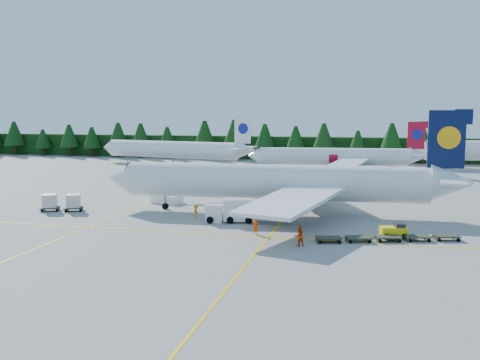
% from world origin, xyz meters
% --- Properties ---
extents(ground, '(320.00, 320.00, 0.00)m').
position_xyz_m(ground, '(0.00, 0.00, 0.00)').
color(ground, gray).
rests_on(ground, ground).
extents(taxi_stripe_a, '(0.25, 120.00, 0.01)m').
position_xyz_m(taxi_stripe_a, '(-14.00, 20.00, 0.01)').
color(taxi_stripe_a, yellow).
rests_on(taxi_stripe_a, ground).
extents(taxi_stripe_b, '(0.25, 120.00, 0.01)m').
position_xyz_m(taxi_stripe_b, '(6.00, 20.00, 0.01)').
color(taxi_stripe_b, yellow).
rests_on(taxi_stripe_b, ground).
extents(taxi_stripe_cross, '(80.00, 0.25, 0.01)m').
position_xyz_m(taxi_stripe_cross, '(0.00, -6.00, 0.01)').
color(taxi_stripe_cross, yellow).
rests_on(taxi_stripe_cross, ground).
extents(treeline_hedge, '(220.00, 4.00, 6.00)m').
position_xyz_m(treeline_hedge, '(0.00, 82.00, 3.00)').
color(treeline_hedge, black).
rests_on(treeline_hedge, ground).
extents(airliner_navy, '(43.67, 35.88, 12.69)m').
position_xyz_m(airliner_navy, '(3.44, 6.95, 3.82)').
color(airliner_navy, white).
rests_on(airliner_navy, ground).
extents(airliner_red, '(36.01, 29.50, 10.48)m').
position_xyz_m(airliner_red, '(7.70, 54.84, 3.15)').
color(airliner_red, white).
rests_on(airliner_red, ground).
extents(airliner_far_left, '(39.84, 10.72, 11.68)m').
position_xyz_m(airliner_far_left, '(-31.12, 61.71, 3.66)').
color(airliner_far_left, white).
rests_on(airliner_far_left, ground).
extents(airstairs, '(4.50, 6.11, 3.72)m').
position_xyz_m(airstairs, '(-11.32, 11.09, 0.81)').
color(airstairs, white).
rests_on(airstairs, ground).
extents(service_truck, '(5.80, 3.10, 2.66)m').
position_xyz_m(service_truck, '(0.32, 0.51, 1.32)').
color(service_truck, white).
rests_on(service_truck, ground).
extents(baggage_tug, '(2.82, 1.93, 1.38)m').
position_xyz_m(baggage_tug, '(18.24, -3.10, 0.68)').
color(baggage_tug, yellow).
rests_on(baggage_tug, ground).
extents(dolly_train, '(13.79, 5.57, 0.14)m').
position_xyz_m(dolly_train, '(17.60, -4.79, 0.44)').
color(dolly_train, '#303425').
rests_on(dolly_train, ground).
extents(uld_pair, '(5.75, 3.20, 1.78)m').
position_xyz_m(uld_pair, '(-22.08, 1.95, 1.20)').
color(uld_pair, '#303425').
rests_on(uld_pair, ground).
extents(crew_a, '(0.67, 0.51, 1.64)m').
position_xyz_m(crew_a, '(4.45, -4.92, 0.82)').
color(crew_a, '#F14905').
rests_on(crew_a, ground).
extents(crew_b, '(1.18, 1.12, 1.93)m').
position_xyz_m(crew_b, '(9.43, -8.68, 0.97)').
color(crew_b, '#E33904').
rests_on(crew_b, ground).
extents(crew_c, '(0.54, 0.74, 1.70)m').
position_xyz_m(crew_c, '(-3.95, 1.14, 0.85)').
color(crew_c, orange).
rests_on(crew_c, ground).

